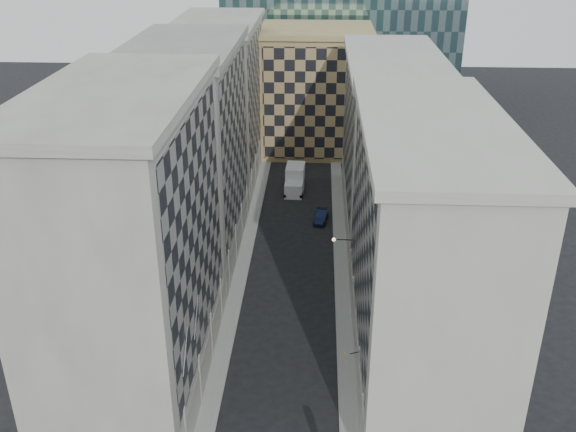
% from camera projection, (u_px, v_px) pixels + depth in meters
% --- Properties ---
extents(sidewalk_west, '(1.50, 100.00, 0.15)m').
position_uv_depth(sidewalk_west, '(243.00, 262.00, 68.85)').
color(sidewalk_west, gray).
rests_on(sidewalk_west, ground).
extents(sidewalk_east, '(1.50, 100.00, 0.15)m').
position_uv_depth(sidewalk_east, '(341.00, 265.00, 68.38)').
color(sidewalk_east, gray).
rests_on(sidewalk_east, ground).
extents(bldg_left_a, '(10.80, 22.80, 23.70)m').
position_uv_depth(bldg_left_a, '(133.00, 248.00, 46.92)').
color(bldg_left_a, gray).
rests_on(bldg_left_a, ground).
extents(bldg_left_b, '(10.80, 22.80, 22.70)m').
position_uv_depth(bldg_left_b, '(190.00, 153.00, 67.01)').
color(bldg_left_b, gray).
rests_on(bldg_left_b, ground).
extents(bldg_left_c, '(10.80, 22.80, 21.70)m').
position_uv_depth(bldg_left_c, '(220.00, 102.00, 87.09)').
color(bldg_left_c, gray).
rests_on(bldg_left_c, ground).
extents(bldg_right_a, '(10.80, 26.80, 20.70)m').
position_uv_depth(bldg_right_a, '(423.00, 247.00, 50.21)').
color(bldg_right_a, '#A8A59A').
rests_on(bldg_right_a, ground).
extents(bldg_right_b, '(10.80, 28.80, 19.70)m').
position_uv_depth(bldg_right_b, '(390.00, 142.00, 74.80)').
color(bldg_right_b, '#A8A59A').
rests_on(bldg_right_b, ground).
extents(tan_block, '(16.80, 14.80, 18.80)m').
position_uv_depth(tan_block, '(316.00, 90.00, 98.76)').
color(tan_block, '#A08B55').
rests_on(tan_block, ground).
extents(flagpoles_left, '(0.10, 6.33, 2.33)m').
position_uv_depth(flagpoles_left, '(191.00, 334.00, 43.82)').
color(flagpoles_left, gray).
rests_on(flagpoles_left, ground).
extents(bracket_lamp, '(1.98, 0.36, 0.36)m').
position_uv_depth(bracket_lamp, '(336.00, 240.00, 60.39)').
color(bracket_lamp, black).
rests_on(bracket_lamp, ground).
extents(box_truck, '(2.67, 6.08, 3.29)m').
position_uv_depth(box_truck, '(295.00, 180.00, 86.43)').
color(box_truck, white).
rests_on(box_truck, ground).
extents(dark_car, '(1.93, 4.18, 1.33)m').
position_uv_depth(dark_car, '(321.00, 216.00, 78.08)').
color(dark_car, '#101C3A').
rests_on(dark_car, ground).
extents(shop_sign, '(1.24, 0.66, 0.77)m').
position_uv_depth(shop_sign, '(346.00, 356.00, 48.22)').
color(shop_sign, black).
rests_on(shop_sign, ground).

